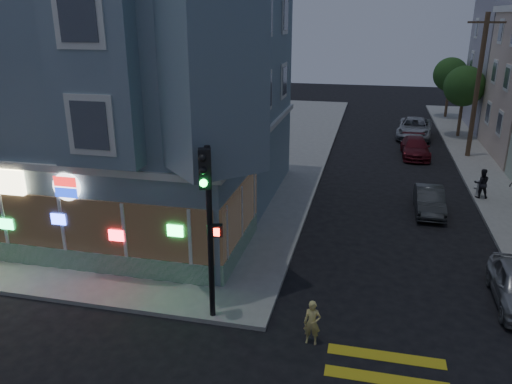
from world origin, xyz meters
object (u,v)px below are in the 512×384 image
(street_tree_near, at_px, (464,86))
(street_tree_far, at_px, (450,75))
(parked_car_b, at_px, (429,201))
(parked_car_c, at_px, (415,148))
(parked_car_d, at_px, (414,128))
(running_child, at_px, (312,323))
(pedestrian_a, at_px, (482,183))
(fire_hydrant, at_px, (480,187))
(traffic_signal, at_px, (208,207))
(utility_pole, at_px, (478,85))

(street_tree_near, relative_size, street_tree_far, 1.00)
(parked_car_b, height_order, parked_car_c, parked_car_c)
(parked_car_c, distance_m, parked_car_d, 5.75)
(running_child, height_order, pedestrian_a, pedestrian_a)
(parked_car_c, height_order, fire_hydrant, parked_car_c)
(street_tree_far, relative_size, parked_car_d, 0.99)
(traffic_signal, bearing_deg, street_tree_far, 55.91)
(street_tree_far, bearing_deg, parked_car_c, -103.95)
(pedestrian_a, relative_size, traffic_signal, 0.28)
(traffic_signal, bearing_deg, parked_car_b, 39.29)
(fire_hydrant, bearing_deg, parked_car_b, -135.39)
(parked_car_b, distance_m, traffic_signal, 13.62)
(utility_pole, xyz_separation_m, parked_car_d, (-3.11, 5.25, -4.05))
(running_child, xyz_separation_m, parked_car_b, (4.19, 11.39, -0.07))
(traffic_signal, xyz_separation_m, fire_hydrant, (10.02, 13.69, -3.19))
(running_child, distance_m, parked_car_b, 12.14)
(parked_car_c, xyz_separation_m, traffic_signal, (-7.32, -21.34, 3.18))
(street_tree_far, relative_size, pedestrian_a, 3.47)
(pedestrian_a, distance_m, parked_car_b, 3.59)
(street_tree_far, bearing_deg, street_tree_near, -90.00)
(street_tree_near, xyz_separation_m, parked_car_c, (-3.60, -6.49, -3.31))
(street_tree_near, relative_size, fire_hydrant, 5.98)
(pedestrian_a, height_order, traffic_signal, traffic_signal)
(running_child, height_order, parked_car_d, parked_car_d)
(running_child, height_order, parked_car_c, running_child)
(utility_pole, bearing_deg, parked_car_b, -107.46)
(street_tree_far, distance_m, pedestrian_a, 22.69)
(street_tree_near, xyz_separation_m, running_child, (-7.79, -28.20, -3.26))
(running_child, bearing_deg, parked_car_b, 70.70)
(street_tree_near, height_order, running_child, street_tree_near)
(traffic_signal, bearing_deg, parked_car_c, 53.92)
(parked_car_c, bearing_deg, traffic_signal, -110.17)
(street_tree_near, bearing_deg, traffic_signal, -111.42)
(street_tree_near, bearing_deg, parked_car_b, -102.09)
(street_tree_far, relative_size, running_child, 3.94)
(pedestrian_a, xyz_separation_m, parked_car_d, (-2.41, 13.71, -0.17))
(parked_car_c, bearing_deg, parked_car_d, 85.88)
(street_tree_near, height_order, parked_car_d, street_tree_near)
(parked_car_c, relative_size, traffic_signal, 0.79)
(fire_hydrant, bearing_deg, pedestrian_a, -90.00)
(running_child, distance_m, parked_car_d, 27.81)
(street_tree_far, relative_size, fire_hydrant, 5.98)
(running_child, bearing_deg, parked_car_c, 79.97)
(parked_car_b, bearing_deg, running_child, -109.84)
(parked_car_b, distance_m, parked_car_c, 10.31)
(street_tree_near, distance_m, fire_hydrant, 14.56)
(utility_pole, relative_size, fire_hydrant, 10.15)
(parked_car_b, bearing_deg, street_tree_far, 82.11)
(parked_car_b, xyz_separation_m, traffic_signal, (-7.32, -11.03, 3.21))
(parked_car_d, bearing_deg, utility_pole, -53.22)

